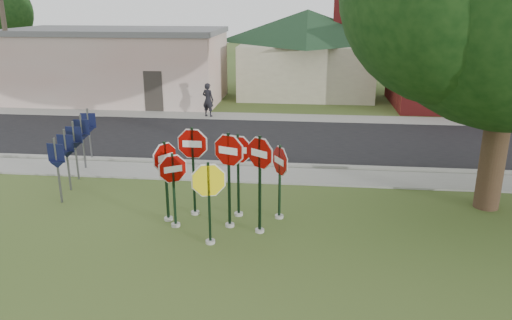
# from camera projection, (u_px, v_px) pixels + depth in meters

# --- Properties ---
(ground) EXTENTS (120.00, 120.00, 0.00)m
(ground) POSITION_uv_depth(u_px,v_px,m) (210.00, 251.00, 12.05)
(ground) COLOR #3C541F
(ground) RESTS_ON ground
(sidewalk_near) EXTENTS (60.00, 1.60, 0.06)m
(sidewalk_near) POSITION_uv_depth(u_px,v_px,m) (241.00, 174.00, 17.25)
(sidewalk_near) COLOR gray
(sidewalk_near) RESTS_ON ground
(road) EXTENTS (60.00, 7.00, 0.04)m
(road) POSITION_uv_depth(u_px,v_px,m) (255.00, 140.00, 21.51)
(road) COLOR black
(road) RESTS_ON ground
(sidewalk_far) EXTENTS (60.00, 1.60, 0.06)m
(sidewalk_far) POSITION_uv_depth(u_px,v_px,m) (264.00, 117.00, 25.57)
(sidewalk_far) COLOR gray
(sidewalk_far) RESTS_ON ground
(curb) EXTENTS (60.00, 0.20, 0.14)m
(curb) POSITION_uv_depth(u_px,v_px,m) (245.00, 164.00, 18.18)
(curb) COLOR gray
(curb) RESTS_ON ground
(stop_sign_center) EXTENTS (1.10, 0.43, 2.71)m
(stop_sign_center) POSITION_uv_depth(u_px,v_px,m) (229.00, 166.00, 12.82)
(stop_sign_center) COLOR #A6A59B
(stop_sign_center) RESTS_ON ground
(stop_sign_yellow) EXTENTS (1.12, 0.34, 2.24)m
(stop_sign_yellow) POSITION_uv_depth(u_px,v_px,m) (209.00, 193.00, 12.01)
(stop_sign_yellow) COLOR #A6A59B
(stop_sign_yellow) RESTS_ON ground
(stop_sign_left) EXTENTS (0.89, 0.56, 2.15)m
(stop_sign_left) POSITION_uv_depth(u_px,v_px,m) (173.00, 181.00, 12.96)
(stop_sign_left) COLOR #A6A59B
(stop_sign_left) RESTS_ON ground
(stop_sign_right) EXTENTS (0.93, 0.67, 2.72)m
(stop_sign_right) POSITION_uv_depth(u_px,v_px,m) (260.00, 170.00, 12.50)
(stop_sign_right) COLOR #A6A59B
(stop_sign_right) RESTS_ON ground
(stop_sign_back_right) EXTENTS (1.07, 0.24, 2.47)m
(stop_sign_back_right) POSITION_uv_depth(u_px,v_px,m) (238.00, 164.00, 13.57)
(stop_sign_back_right) COLOR #A6A59B
(stop_sign_back_right) RESTS_ON ground
(stop_sign_back_left) EXTENTS (1.15, 0.24, 2.65)m
(stop_sign_back_left) POSITION_uv_depth(u_px,v_px,m) (193.00, 158.00, 13.61)
(stop_sign_back_left) COLOR #A6A59B
(stop_sign_back_left) RESTS_ON ground
(stop_sign_far_right) EXTENTS (0.59, 0.95, 2.22)m
(stop_sign_far_right) POSITION_uv_depth(u_px,v_px,m) (280.00, 172.00, 13.46)
(stop_sign_far_right) COLOR #A6A59B
(stop_sign_far_right) RESTS_ON ground
(stop_sign_far_left) EXTENTS (0.61, 0.91, 2.35)m
(stop_sign_far_left) POSITION_uv_depth(u_px,v_px,m) (166.00, 171.00, 13.29)
(stop_sign_far_left) COLOR #A6A59B
(stop_sign_far_left) RESTS_ON ground
(route_sign_row) EXTENTS (1.43, 4.63, 2.00)m
(route_sign_row) POSITION_uv_depth(u_px,v_px,m) (75.00, 144.00, 16.49)
(route_sign_row) COLOR #59595E
(route_sign_row) RESTS_ON ground
(building_stucco) EXTENTS (12.20, 6.20, 4.20)m
(building_stucco) POSITION_uv_depth(u_px,v_px,m) (118.00, 64.00, 29.34)
(building_stucco) COLOR beige
(building_stucco) RESTS_ON ground
(building_house) EXTENTS (11.60, 11.60, 6.20)m
(building_house) POSITION_uv_depth(u_px,v_px,m) (307.00, 35.00, 31.54)
(building_house) COLOR #BBB495
(building_house) RESTS_ON ground
(building_brick) EXTENTS (10.20, 6.20, 4.75)m
(building_brick) POSITION_uv_depth(u_px,v_px,m) (487.00, 64.00, 27.59)
(building_brick) COLOR maroon
(building_brick) RESTS_ON ground
(utility_pole_near) EXTENTS (2.20, 0.26, 9.50)m
(utility_pole_near) POSITION_uv_depth(u_px,v_px,m) (3.00, 16.00, 26.34)
(utility_pole_near) COLOR #4A3D31
(utility_pole_near) RESTS_ON ground
(pedestrian) EXTENTS (0.73, 0.61, 1.71)m
(pedestrian) POSITION_uv_depth(u_px,v_px,m) (208.00, 100.00, 25.39)
(pedestrian) COLOR black
(pedestrian) RESTS_ON sidewalk_far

